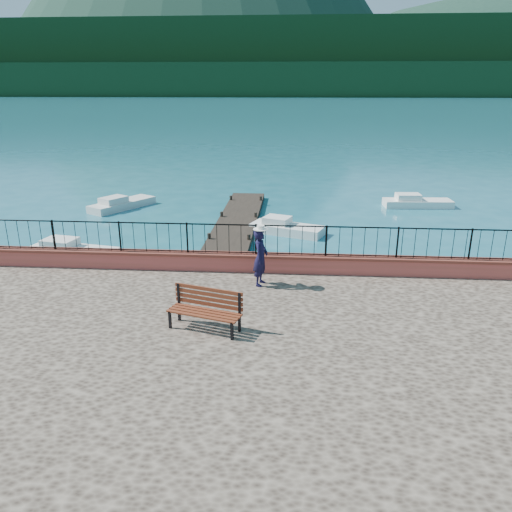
# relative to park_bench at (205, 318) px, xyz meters

# --- Properties ---
(ground) EXTENTS (2000.00, 2000.00, 0.00)m
(ground) POSITION_rel_park_bench_xyz_m (1.23, 0.41, -1.50)
(ground) COLOR #19596B
(ground) RESTS_ON ground
(parapet) EXTENTS (28.00, 0.46, 0.58)m
(parapet) POSITION_rel_park_bench_xyz_m (1.23, 4.11, -0.01)
(parapet) COLOR #CA4C49
(parapet) RESTS_ON promenade
(railing) EXTENTS (27.00, 0.05, 0.95)m
(railing) POSITION_rel_park_bench_xyz_m (1.23, 4.11, 0.75)
(railing) COLOR black
(railing) RESTS_ON parapet
(dock) EXTENTS (2.00, 16.00, 0.30)m
(dock) POSITION_rel_park_bench_xyz_m (-0.77, 12.41, -1.35)
(dock) COLOR #2D231C
(dock) RESTS_ON ground
(far_forest) EXTENTS (900.00, 60.00, 18.00)m
(far_forest) POSITION_rel_park_bench_xyz_m (1.23, 300.41, 7.50)
(far_forest) COLOR black
(far_forest) RESTS_ON ground
(foothills) EXTENTS (900.00, 120.00, 44.00)m
(foothills) POSITION_rel_park_bench_xyz_m (1.23, 360.41, 20.50)
(foothills) COLOR black
(foothills) RESTS_ON ground
(companion_hill) EXTENTS (448.00, 384.00, 180.00)m
(companion_hill) POSITION_rel_park_bench_xyz_m (221.23, 560.41, -1.50)
(companion_hill) COLOR #142D23
(companion_hill) RESTS_ON ground
(park_bench) EXTENTS (1.92, 1.10, 1.01)m
(park_bench) POSITION_rel_park_bench_xyz_m (0.00, 0.00, 0.00)
(park_bench) COLOR black
(park_bench) RESTS_ON promenade
(person) EXTENTS (0.53, 0.70, 1.72)m
(person) POSITION_rel_park_bench_xyz_m (1.16, 2.99, 0.56)
(person) COLOR black
(person) RESTS_ON promenade
(hat) EXTENTS (0.44, 0.44, 0.12)m
(hat) POSITION_rel_park_bench_xyz_m (1.16, 2.99, 1.48)
(hat) COLOR white
(hat) RESTS_ON person
(boat_0) EXTENTS (3.94, 2.01, 0.80)m
(boat_0) POSITION_rel_park_bench_xyz_m (-7.10, 8.28, -1.10)
(boat_0) COLOR silver
(boat_0) RESTS_ON ground
(boat_1) EXTENTS (3.76, 2.47, 0.80)m
(boat_1) POSITION_rel_park_bench_xyz_m (1.82, 12.54, -1.10)
(boat_1) COLOR white
(boat_1) RESTS_ON ground
(boat_2) EXTENTS (3.99, 1.50, 0.80)m
(boat_2) POSITION_rel_park_bench_xyz_m (9.45, 18.71, -1.10)
(boat_2) COLOR white
(boat_2) RESTS_ON ground
(boat_3) EXTENTS (3.24, 4.18, 0.80)m
(boat_3) POSITION_rel_park_bench_xyz_m (-7.91, 17.04, -1.10)
(boat_3) COLOR silver
(boat_3) RESTS_ON ground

